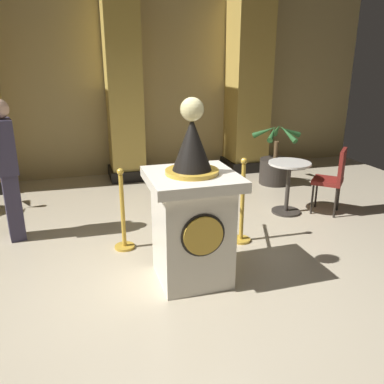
{
  "coord_description": "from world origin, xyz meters",
  "views": [
    {
      "loc": [
        -0.92,
        -3.4,
        2.15
      ],
      "look_at": [
        0.12,
        0.02,
        0.94
      ],
      "focal_mm": 36.78,
      "sensor_mm": 36.0,
      "label": 1
    }
  ],
  "objects_px": {
    "stanchion_far": "(123,221)",
    "cafe_table": "(288,181)",
    "pedestal_clock": "(192,215)",
    "potted_palm_right": "(275,166)",
    "cafe_chair_red": "(334,175)",
    "stanchion_near": "(242,213)",
    "bystander_guest": "(7,167)"
  },
  "relations": [
    {
      "from": "stanchion_near",
      "to": "cafe_table",
      "type": "xyz_separation_m",
      "value": [
        1.03,
        0.7,
        0.11
      ]
    },
    {
      "from": "stanchion_far",
      "to": "cafe_chair_red",
      "type": "bearing_deg",
      "value": 5.05
    },
    {
      "from": "stanchion_far",
      "to": "potted_palm_right",
      "type": "height_order",
      "value": "potted_palm_right"
    },
    {
      "from": "potted_palm_right",
      "to": "cafe_chair_red",
      "type": "height_order",
      "value": "potted_palm_right"
    },
    {
      "from": "cafe_chair_red",
      "to": "pedestal_clock",
      "type": "bearing_deg",
      "value": -154.85
    },
    {
      "from": "stanchion_near",
      "to": "stanchion_far",
      "type": "relative_size",
      "value": 1.07
    },
    {
      "from": "pedestal_clock",
      "to": "potted_palm_right",
      "type": "relative_size",
      "value": 1.64
    },
    {
      "from": "stanchion_far",
      "to": "bystander_guest",
      "type": "xyz_separation_m",
      "value": [
        -1.26,
        0.68,
        0.58
      ]
    },
    {
      "from": "cafe_table",
      "to": "stanchion_far",
      "type": "bearing_deg",
      "value": -169.06
    },
    {
      "from": "potted_palm_right",
      "to": "bystander_guest",
      "type": "distance_m",
      "value": 4.41
    },
    {
      "from": "pedestal_clock",
      "to": "cafe_table",
      "type": "xyz_separation_m",
      "value": [
        1.86,
        1.36,
        -0.21
      ]
    },
    {
      "from": "stanchion_near",
      "to": "cafe_table",
      "type": "relative_size",
      "value": 1.39
    },
    {
      "from": "pedestal_clock",
      "to": "cafe_chair_red",
      "type": "height_order",
      "value": "pedestal_clock"
    },
    {
      "from": "bystander_guest",
      "to": "cafe_table",
      "type": "bearing_deg",
      "value": -3.18
    },
    {
      "from": "cafe_chair_red",
      "to": "stanchion_near",
      "type": "bearing_deg",
      "value": -163.14
    },
    {
      "from": "bystander_guest",
      "to": "cafe_chair_red",
      "type": "distance_m",
      "value": 4.33
    },
    {
      "from": "stanchion_near",
      "to": "bystander_guest",
      "type": "bearing_deg",
      "value": 161.34
    },
    {
      "from": "potted_palm_right",
      "to": "cafe_table",
      "type": "xyz_separation_m",
      "value": [
        -0.52,
        -1.35,
        0.16
      ]
    },
    {
      "from": "bystander_guest",
      "to": "cafe_table",
      "type": "height_order",
      "value": "bystander_guest"
    },
    {
      "from": "cafe_table",
      "to": "cafe_chair_red",
      "type": "distance_m",
      "value": 0.64
    },
    {
      "from": "pedestal_clock",
      "to": "cafe_table",
      "type": "relative_size",
      "value": 2.4
    },
    {
      "from": "pedestal_clock",
      "to": "cafe_table",
      "type": "distance_m",
      "value": 2.31
    },
    {
      "from": "stanchion_far",
      "to": "cafe_table",
      "type": "xyz_separation_m",
      "value": [
        2.44,
        0.47,
        0.15
      ]
    },
    {
      "from": "pedestal_clock",
      "to": "stanchion_far",
      "type": "distance_m",
      "value": 1.12
    },
    {
      "from": "stanchion_near",
      "to": "bystander_guest",
      "type": "distance_m",
      "value": 2.87
    },
    {
      "from": "pedestal_clock",
      "to": "stanchion_near",
      "type": "relative_size",
      "value": 1.72
    },
    {
      "from": "potted_palm_right",
      "to": "cafe_table",
      "type": "bearing_deg",
      "value": -111.16
    },
    {
      "from": "pedestal_clock",
      "to": "stanchion_far",
      "type": "xyz_separation_m",
      "value": [
        -0.58,
        0.89,
        -0.36
      ]
    },
    {
      "from": "pedestal_clock",
      "to": "stanchion_far",
      "type": "height_order",
      "value": "pedestal_clock"
    },
    {
      "from": "cafe_table",
      "to": "cafe_chair_red",
      "type": "bearing_deg",
      "value": -18.48
    },
    {
      "from": "potted_palm_right",
      "to": "bystander_guest",
      "type": "xyz_separation_m",
      "value": [
        -4.22,
        -1.14,
        0.59
      ]
    },
    {
      "from": "stanchion_far",
      "to": "cafe_table",
      "type": "distance_m",
      "value": 2.49
    }
  ]
}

